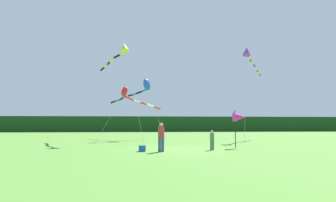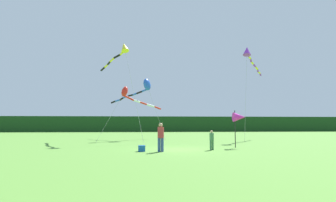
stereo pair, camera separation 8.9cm
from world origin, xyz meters
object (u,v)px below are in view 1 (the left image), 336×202
object	(u,v)px
person_child	(212,139)
banner_flag_pole	(239,117)
kite_red	(131,96)
kite_yellow	(120,52)
person_adult	(161,136)
kite_blue	(143,87)
cooler_box	(142,148)
kite_purple	(249,55)

from	to	relation	value
person_child	banner_flag_pole	size ratio (longest dim) A/B	0.48
person_child	kite_red	size ratio (longest dim) A/B	0.18
kite_red	kite_yellow	distance (m)	5.14
person_adult	banner_flag_pole	world-z (taller)	banner_flag_pole
person_child	banner_flag_pole	world-z (taller)	banner_flag_pole
person_child	kite_blue	world-z (taller)	kite_blue
cooler_box	kite_red	xyz separation A→B (m)	(-1.33, 12.61, 4.68)
cooler_box	banner_flag_pole	bearing A→B (deg)	17.12
person_child	kite_purple	size ratio (longest dim) A/B	0.12
person_adult	kite_purple	distance (m)	18.66
banner_flag_pole	cooler_box	bearing A→B (deg)	-162.88
kite_yellow	cooler_box	bearing A→B (deg)	-76.62
kite_purple	cooler_box	bearing A→B (deg)	-134.89
kite_purple	kite_blue	bearing A→B (deg)	171.38
person_adult	kite_blue	xyz separation A→B (m)	(-1.18, 14.25, 5.06)
banner_flag_pole	kite_yellow	bearing A→B (deg)	141.22
banner_flag_pole	kite_red	bearing A→B (deg)	129.14
cooler_box	kite_blue	xyz separation A→B (m)	(-0.01, 13.95, 5.87)
person_child	kite_yellow	xyz separation A→B (m)	(-6.96, 9.25, 8.34)
person_adult	cooler_box	bearing A→B (deg)	165.57
banner_flag_pole	kite_blue	size ratio (longest dim) A/B	0.38
person_adult	kite_red	distance (m)	13.71
kite_purple	kite_yellow	xyz separation A→B (m)	(-14.41, -2.30, -0.59)
kite_red	kite_purple	bearing A→B (deg)	-2.11
cooler_box	person_adult	bearing A→B (deg)	-14.43
cooler_box	kite_blue	size ratio (longest dim) A/B	0.06
kite_blue	kite_purple	size ratio (longest dim) A/B	0.67
banner_flag_pole	kite_red	distance (m)	13.68
person_adult	person_child	distance (m)	3.57
kite_red	kite_yellow	size ratio (longest dim) A/B	0.71
banner_flag_pole	kite_purple	xyz separation A→B (m)	(4.93, 9.92, 7.44)
kite_blue	cooler_box	bearing A→B (deg)	-89.97
person_adult	cooler_box	distance (m)	1.45
banner_flag_pole	kite_red	world-z (taller)	kite_red
kite_purple	banner_flag_pole	bearing A→B (deg)	-116.41
cooler_box	kite_purple	distance (m)	19.55
kite_blue	banner_flag_pole	bearing A→B (deg)	-58.66
cooler_box	kite_red	bearing A→B (deg)	96.01
person_adult	kite_red	world-z (taller)	kite_red
kite_red	banner_flag_pole	bearing A→B (deg)	-50.86
kite_purple	kite_yellow	bearing A→B (deg)	-170.93
person_adult	kite_purple	world-z (taller)	kite_purple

